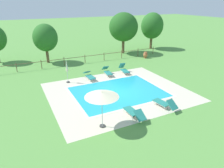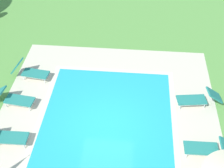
{
  "view_description": "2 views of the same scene",
  "coord_description": "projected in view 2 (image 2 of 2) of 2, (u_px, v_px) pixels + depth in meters",
  "views": [
    {
      "loc": [
        -7.57,
        -14.07,
        7.32
      ],
      "look_at": [
        -0.33,
        0.5,
        0.6
      ],
      "focal_mm": 32.63,
      "sensor_mm": 36.0,
      "label": 1
    },
    {
      "loc": [
        -8.47,
        -1.0,
        10.09
      ],
      "look_at": [
        1.59,
        -0.11,
        1.06
      ],
      "focal_mm": 49.5,
      "sensor_mm": 36.0,
      "label": 2
    }
  ],
  "objects": [
    {
      "name": "sun_lounger_north_end",
      "position": [
        198.0,
        99.0,
        13.84
      ],
      "size": [
        0.88,
        2.06,
        0.84
      ],
      "color": "#237A70",
      "rests_on": "ground"
    },
    {
      "name": "sun_lounger_north_far",
      "position": [
        30.0,
        71.0,
        15.23
      ],
      "size": [
        0.83,
        1.91,
        1.0
      ],
      "color": "#237A70",
      "rests_on": "ground"
    },
    {
      "name": "pool_coping_rim",
      "position": [
        106.0,
        127.0,
        13.08
      ],
      "size": [
        7.87,
        6.06,
        0.01
      ],
      "color": "beige",
      "rests_on": "ground"
    },
    {
      "name": "pool_deck_paving",
      "position": [
        106.0,
        127.0,
        13.08
      ],
      "size": [
        11.49,
        9.67,
        0.01
      ],
      "primitive_type": "cube",
      "color": "beige",
      "rests_on": "ground"
    },
    {
      "name": "sun_lounger_north_mid",
      "position": [
        209.0,
        148.0,
        11.85
      ],
      "size": [
        0.63,
        2.06,
        0.76
      ],
      "color": "#237A70",
      "rests_on": "ground"
    },
    {
      "name": "sun_lounger_north_near_steps",
      "position": [
        4.0,
        136.0,
        12.27
      ],
      "size": [
        0.64,
        2.08,
        0.72
      ],
      "color": "#237A70",
      "rests_on": "ground"
    },
    {
      "name": "swimming_pool_water",
      "position": [
        106.0,
        127.0,
        13.08
      ],
      "size": [
        7.39,
        5.58,
        0.01
      ],
      "primitive_type": "cube",
      "color": "#23A8C1",
      "rests_on": "ground"
    },
    {
      "name": "sun_lounger_south_near_corner",
      "position": [
        13.0,
        98.0,
        13.86
      ],
      "size": [
        0.84,
        2.06,
        0.84
      ],
      "color": "#237A70",
      "rests_on": "ground"
    },
    {
      "name": "ground_plane",
      "position": [
        106.0,
        127.0,
        13.08
      ],
      "size": [
        160.0,
        160.0,
        0.0
      ],
      "primitive_type": "plane",
      "color": "#599342"
    }
  ]
}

